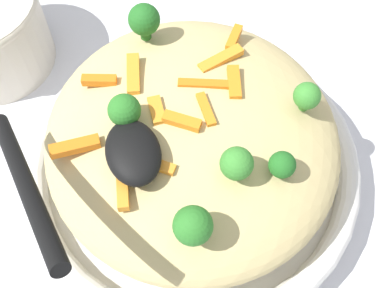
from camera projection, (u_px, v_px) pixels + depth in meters
ground_plane at (192, 180)px, 0.49m from camera, size 2.40×2.40×0.00m
serving_bowl at (192, 168)px, 0.47m from camera, size 0.31×0.31×0.05m
pasta_mound at (192, 138)px, 0.42m from camera, size 0.25×0.25×0.07m
carrot_piece_0 at (133, 74)px, 0.41m from camera, size 0.04×0.02×0.01m
carrot_piece_1 at (205, 85)px, 0.40m from camera, size 0.02×0.04×0.01m
carrot_piece_2 at (157, 111)px, 0.39m from camera, size 0.03×0.01×0.01m
carrot_piece_3 at (234, 82)px, 0.41m from camera, size 0.03×0.02×0.01m
carrot_piece_4 at (99, 80)px, 0.41m from camera, size 0.02×0.03×0.01m
carrot_piece_5 at (75, 146)px, 0.38m from camera, size 0.01×0.04×0.01m
carrot_piece_6 at (206, 109)px, 0.39m from camera, size 0.03×0.01×0.01m
carrot_piece_7 at (159, 166)px, 0.37m from camera, size 0.02×0.02×0.01m
carrot_piece_8 at (234, 38)px, 0.43m from camera, size 0.03×0.02×0.01m
carrot_piece_9 at (123, 192)px, 0.36m from camera, size 0.03×0.01×0.01m
carrot_piece_10 at (221, 59)px, 0.42m from camera, size 0.02×0.04×0.01m
carrot_piece_11 at (182, 122)px, 0.38m from camera, size 0.02×0.03×0.01m
broccoli_floret_0 at (237, 164)px, 0.35m from camera, size 0.02×0.02×0.03m
broccoli_floret_1 at (282, 165)px, 0.36m from camera, size 0.02×0.02×0.02m
broccoli_floret_2 at (193, 226)px, 0.33m from camera, size 0.03×0.03×0.03m
broccoli_floret_3 at (144, 20)px, 0.42m from camera, size 0.03×0.03×0.03m
broccoli_floret_4 at (124, 111)px, 0.37m from camera, size 0.03×0.03×0.03m
broccoli_floret_5 at (307, 96)px, 0.39m from camera, size 0.02×0.02×0.03m
serving_spoon at (97, 162)px, 0.35m from camera, size 0.15×0.12×0.07m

